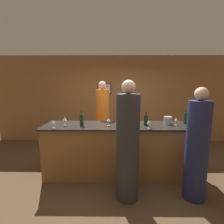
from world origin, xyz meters
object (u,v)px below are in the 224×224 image
(wine_bottle_1, at_px, (185,118))
(ice_bucket, at_px, (168,120))
(wine_bottle_2, at_px, (82,120))
(wine_bottle_0, at_px, (146,120))
(bartender, at_px, (103,123))
(guest_1, at_px, (128,146))
(guest_0, at_px, (197,149))

(wine_bottle_1, distance_m, ice_bucket, 0.39)
(wine_bottle_2, bearing_deg, wine_bottle_0, 0.53)
(bartender, distance_m, ice_bucket, 1.62)
(bartender, bearing_deg, wine_bottle_1, 158.39)
(guest_1, distance_m, wine_bottle_1, 1.60)
(guest_0, distance_m, ice_bucket, 0.92)
(bartender, distance_m, guest_0, 2.30)
(guest_1, bearing_deg, wine_bottle_0, 59.96)
(wine_bottle_2, bearing_deg, guest_1, -39.27)
(guest_0, distance_m, wine_bottle_1, 0.97)
(wine_bottle_0, relative_size, wine_bottle_2, 0.98)
(wine_bottle_1, bearing_deg, ice_bucket, -171.54)
(guest_0, xyz_separation_m, wine_bottle_0, (-0.72, 0.72, 0.33))
(bartender, xyz_separation_m, guest_0, (1.65, -1.61, -0.06))
(guest_0, relative_size, guest_1, 0.94)
(wine_bottle_0, xyz_separation_m, wine_bottle_1, (0.86, 0.18, 0.01))
(guest_0, distance_m, wine_bottle_0, 1.07)
(guest_1, xyz_separation_m, ice_bucket, (0.90, 0.85, 0.25))
(wine_bottle_0, distance_m, ice_bucket, 0.49)
(wine_bottle_0, distance_m, wine_bottle_2, 1.30)
(wine_bottle_2, xyz_separation_m, ice_bucket, (1.78, 0.13, -0.04))
(ice_bucket, bearing_deg, wine_bottle_0, -166.09)
(guest_0, bearing_deg, guest_1, -179.55)
(ice_bucket, bearing_deg, wine_bottle_2, -175.80)
(guest_0, height_order, wine_bottle_2, guest_0)
(wine_bottle_0, bearing_deg, ice_bucket, 13.91)
(wine_bottle_2, bearing_deg, ice_bucket, 4.20)
(ice_bucket, bearing_deg, wine_bottle_1, 8.46)
(bartender, distance_m, guest_1, 1.69)
(guest_0, distance_m, wine_bottle_2, 2.16)
(wine_bottle_1, bearing_deg, guest_0, -99.39)
(wine_bottle_1, xyz_separation_m, ice_bucket, (-0.39, -0.06, -0.04))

